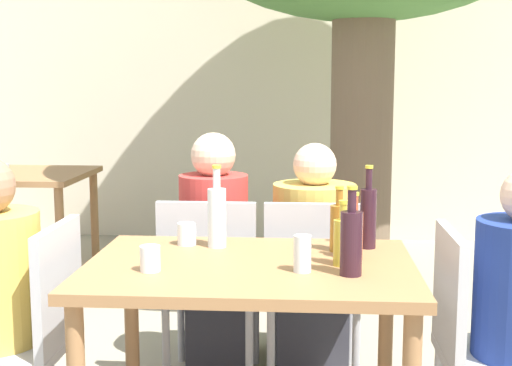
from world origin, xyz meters
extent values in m
cube|color=beige|center=(0.00, 3.85, 1.40)|extent=(10.00, 0.08, 2.80)
cylinder|color=brown|center=(0.55, 2.09, 0.96)|extent=(0.40, 0.40, 1.92)
cube|color=#996B42|center=(0.00, 0.00, 0.75)|extent=(1.19, 0.84, 0.04)
cylinder|color=#996B42|center=(-0.54, 0.36, 0.36)|extent=(0.06, 0.06, 0.73)
cylinder|color=#996B42|center=(0.54, 0.36, 0.36)|extent=(0.06, 0.06, 0.73)
cube|color=#996B42|center=(-1.91, 2.40, 0.75)|extent=(1.07, 0.88, 0.04)
cylinder|color=#996B42|center=(-1.43, 2.02, 0.36)|extent=(0.06, 0.06, 0.73)
cylinder|color=#996B42|center=(-1.43, 2.78, 0.36)|extent=(0.06, 0.06, 0.73)
cube|color=#B2B2B7|center=(-0.92, 0.00, 0.43)|extent=(0.44, 0.44, 0.04)
cube|color=#B2B2B7|center=(-0.72, 0.00, 0.67)|extent=(0.04, 0.44, 0.45)
cube|color=#B2B2B7|center=(0.92, 0.00, 0.43)|extent=(0.44, 0.44, 0.04)
cube|color=#B2B2B7|center=(0.72, 0.00, 0.67)|extent=(0.04, 0.44, 0.45)
cube|color=#B2B2B7|center=(-0.24, 0.74, 0.43)|extent=(0.44, 0.44, 0.04)
cube|color=#B2B2B7|center=(-0.24, 0.54, 0.67)|extent=(0.44, 0.04, 0.45)
cylinder|color=#B2B2B7|center=(-0.05, 0.93, 0.20)|extent=(0.04, 0.04, 0.41)
cylinder|color=#B2B2B7|center=(-0.43, 0.93, 0.20)|extent=(0.04, 0.04, 0.41)
cylinder|color=#B2B2B7|center=(-0.05, 0.55, 0.20)|extent=(0.04, 0.04, 0.41)
cylinder|color=#B2B2B7|center=(-0.43, 0.55, 0.20)|extent=(0.04, 0.04, 0.41)
cube|color=#B2B2B7|center=(0.24, 0.74, 0.43)|extent=(0.44, 0.44, 0.04)
cube|color=#B2B2B7|center=(0.24, 0.54, 0.67)|extent=(0.44, 0.04, 0.45)
cylinder|color=#B2B2B7|center=(0.43, 0.93, 0.20)|extent=(0.04, 0.04, 0.41)
cylinder|color=#B2B2B7|center=(0.05, 0.93, 0.20)|extent=(0.04, 0.04, 0.41)
cylinder|color=#B2B2B7|center=(0.43, 0.55, 0.20)|extent=(0.04, 0.04, 0.41)
cylinder|color=#B2B2B7|center=(0.05, 0.55, 0.20)|extent=(0.04, 0.04, 0.41)
cylinder|color=#B2B2B7|center=(-1.72, 1.83, 0.20)|extent=(0.04, 0.04, 0.41)
cube|color=#383842|center=(-0.24, 1.00, 0.22)|extent=(0.29, 0.40, 0.45)
cylinder|color=#C63833|center=(-0.24, 0.80, 0.71)|extent=(0.33, 0.33, 0.53)
sphere|color=beige|center=(-0.24, 0.80, 1.07)|extent=(0.21, 0.21, 0.21)
cube|color=#383842|center=(0.24, 1.00, 0.22)|extent=(0.35, 0.40, 0.45)
cylinder|color=gold|center=(0.24, 0.80, 0.69)|extent=(0.39, 0.39, 0.50)
sphere|color=beige|center=(0.24, 0.80, 1.03)|extent=(0.20, 0.20, 0.20)
cylinder|color=gold|center=(0.33, -0.01, 0.85)|extent=(0.07, 0.07, 0.17)
cylinder|color=gold|center=(0.33, -0.01, 0.96)|extent=(0.03, 0.03, 0.06)
cylinder|color=gold|center=(0.33, -0.01, 1.00)|extent=(0.03, 0.03, 0.01)
cylinder|color=#9E661E|center=(0.33, 0.21, 0.86)|extent=(0.07, 0.07, 0.18)
cylinder|color=#9E661E|center=(0.33, 0.21, 0.98)|extent=(0.03, 0.03, 0.06)
cylinder|color=gold|center=(0.33, 0.21, 1.02)|extent=(0.03, 0.03, 0.01)
cylinder|color=#331923|center=(0.44, 0.27, 0.88)|extent=(0.06, 0.06, 0.23)
cylinder|color=#331923|center=(0.44, 0.27, 1.04)|extent=(0.03, 0.03, 0.08)
cylinder|color=gold|center=(0.44, 0.27, 1.09)|extent=(0.03, 0.03, 0.01)
cylinder|color=#331923|center=(0.35, -0.13, 0.88)|extent=(0.07, 0.07, 0.22)
cylinder|color=#331923|center=(0.35, -0.13, 1.02)|extent=(0.03, 0.03, 0.08)
cylinder|color=gold|center=(0.35, -0.13, 1.07)|extent=(0.04, 0.04, 0.01)
cylinder|color=#DB4C2D|center=(0.38, 0.09, 0.86)|extent=(0.06, 0.06, 0.18)
cylinder|color=#DB4C2D|center=(0.38, 0.09, 0.97)|extent=(0.03, 0.03, 0.06)
cylinder|color=gold|center=(0.38, 0.09, 1.01)|extent=(0.03, 0.03, 0.01)
cylinder|color=silver|center=(-0.15, 0.24, 0.88)|extent=(0.07, 0.07, 0.23)
cylinder|color=silver|center=(-0.15, 0.24, 1.04)|extent=(0.03, 0.03, 0.08)
cylinder|color=gold|center=(-0.15, 0.24, 1.09)|extent=(0.04, 0.04, 0.01)
cylinder|color=white|center=(-0.28, 0.27, 0.81)|extent=(0.08, 0.08, 0.09)
cylinder|color=white|center=(-0.34, -0.13, 0.81)|extent=(0.07, 0.07, 0.09)
cylinder|color=silver|center=(0.19, -0.10, 0.83)|extent=(0.06, 0.06, 0.13)
camera|label=1|loc=(0.20, -2.50, 1.43)|focal=50.00mm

